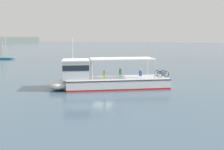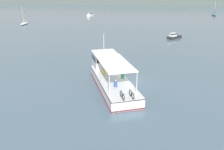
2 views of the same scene
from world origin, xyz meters
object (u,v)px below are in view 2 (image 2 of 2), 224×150
(ferry_main, at_px, (110,75))
(motorboat_mid_channel, at_px, (90,15))
(sailboat_off_stern, at_px, (214,14))
(motorboat_near_port, at_px, (174,36))
(sailboat_far_right, at_px, (24,23))

(ferry_main, height_order, motorboat_mid_channel, ferry_main)
(ferry_main, distance_m, sailboat_off_stern, 84.66)
(motorboat_mid_channel, bearing_deg, motorboat_near_port, -53.21)
(ferry_main, xyz_separation_m, motorboat_near_port, (9.26, 28.46, -0.47))
(sailboat_far_right, bearing_deg, motorboat_near_port, -17.97)
(ferry_main, relative_size, motorboat_near_port, 3.61)
(sailboat_off_stern, bearing_deg, ferry_main, -109.92)
(ferry_main, xyz_separation_m, sailboat_far_right, (-34.89, 42.78, -0.47))
(motorboat_near_port, bearing_deg, sailboat_off_stern, 69.04)
(ferry_main, bearing_deg, sailboat_off_stern, 70.08)
(motorboat_near_port, xyz_separation_m, sailboat_far_right, (-44.15, 14.32, -0.00))
(motorboat_near_port, bearing_deg, motorboat_mid_channel, 126.79)
(motorboat_mid_channel, distance_m, sailboat_off_stern, 50.87)
(sailboat_far_right, bearing_deg, ferry_main, -50.80)
(sailboat_off_stern, bearing_deg, motorboat_near_port, -110.96)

